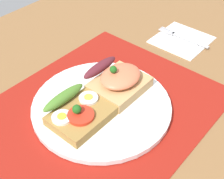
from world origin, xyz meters
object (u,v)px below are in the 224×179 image
plate (102,106)px  napkin (182,39)px  fork (182,37)px  sandwich_egg_tomato (79,112)px  sandwich_salmon (117,80)px

plate → napkin: plate is taller
fork → napkin: bearing=-136.2°
plate → sandwich_egg_tomato: (-5.26, 0.60, 1.90)cm
sandwich_egg_tomato → fork: size_ratio=0.78×
plate → napkin: 30.54cm
napkin → fork: size_ratio=0.94×
plate → fork: bearing=2.3°
sandwich_egg_tomato → napkin: sandwich_egg_tomato is taller
fork → sandwich_salmon: bearing=-178.9°
sandwich_salmon → napkin: bearing=0.4°
sandwich_egg_tomato → sandwich_salmon: 10.58cm
plate → fork: size_ratio=1.92×
plate → sandwich_egg_tomato: 5.62cm
napkin → fork: bearing=43.8°
sandwich_egg_tomato → sandwich_salmon: size_ratio=1.01×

